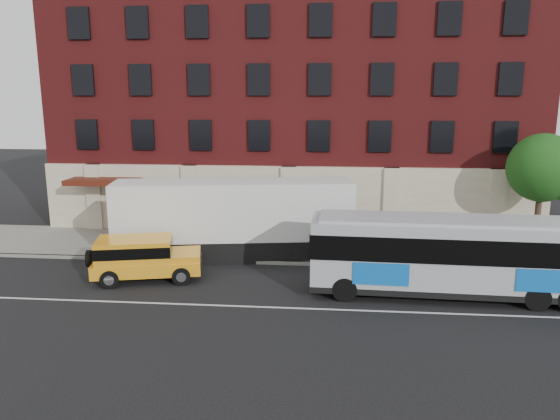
# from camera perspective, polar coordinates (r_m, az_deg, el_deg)

# --- Properties ---
(ground) EXTENTS (120.00, 120.00, 0.00)m
(ground) POSITION_cam_1_polar(r_m,az_deg,el_deg) (20.93, -1.53, -10.98)
(ground) COLOR black
(ground) RESTS_ON ground
(sidewalk) EXTENTS (60.00, 6.00, 0.15)m
(sidewalk) POSITION_cam_1_polar(r_m,az_deg,el_deg) (29.35, 0.52, -3.92)
(sidewalk) COLOR gray
(sidewalk) RESTS_ON ground
(kerb) EXTENTS (60.00, 0.25, 0.15)m
(kerb) POSITION_cam_1_polar(r_m,az_deg,el_deg) (26.49, -0.01, -5.72)
(kerb) COLOR gray
(kerb) RESTS_ON ground
(lane_line) EXTENTS (60.00, 0.12, 0.01)m
(lane_line) POSITION_cam_1_polar(r_m,az_deg,el_deg) (21.38, -1.37, -10.44)
(lane_line) COLOR silver
(lane_line) RESTS_ON ground
(building) EXTENTS (30.00, 12.10, 15.00)m
(building) POSITION_cam_1_polar(r_m,az_deg,el_deg) (36.09, 1.57, 11.20)
(building) COLOR maroon
(building) RESTS_ON sidewalk
(sign_pole) EXTENTS (0.30, 0.20, 2.50)m
(sign_pole) POSITION_cam_1_polar(r_m,az_deg,el_deg) (28.28, -17.42, -2.23)
(sign_pole) COLOR slate
(sign_pole) RESTS_ON ground
(street_tree) EXTENTS (3.60, 3.60, 6.20)m
(street_tree) POSITION_cam_1_polar(r_m,az_deg,el_deg) (30.96, 26.52, 3.83)
(street_tree) COLOR #37291B
(street_tree) RESTS_ON sidewalk
(city_bus) EXTENTS (12.32, 3.07, 3.35)m
(city_bus) POSITION_cam_1_polar(r_m,az_deg,el_deg) (23.11, 18.78, -4.51)
(city_bus) COLOR #A9ABB3
(city_bus) RESTS_ON ground
(yellow_suv) EXTENTS (5.23, 3.05, 1.94)m
(yellow_suv) POSITION_cam_1_polar(r_m,az_deg,el_deg) (24.89, -14.68, -4.82)
(yellow_suv) COLOR #FFA31D
(yellow_suv) RESTS_ON ground
(shipping_container) EXTENTS (12.29, 4.28, 4.02)m
(shipping_container) POSITION_cam_1_polar(r_m,az_deg,el_deg) (27.15, -4.97, -1.13)
(shipping_container) COLOR black
(shipping_container) RESTS_ON ground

